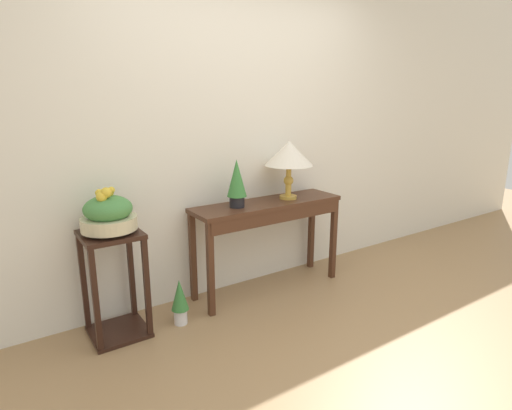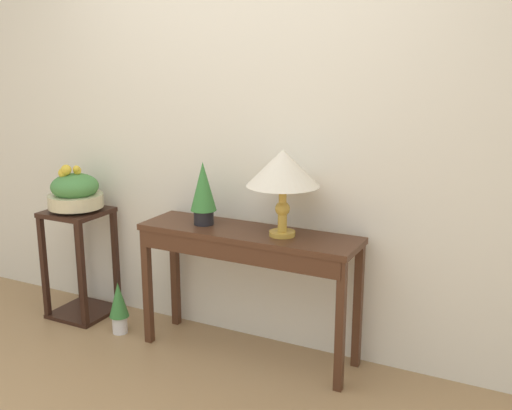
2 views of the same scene
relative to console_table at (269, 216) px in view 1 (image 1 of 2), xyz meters
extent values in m
cube|color=#9E7A51|center=(-0.15, -1.25, -0.65)|extent=(12.00, 12.00, 0.01)
cube|color=silver|center=(-0.15, 0.29, 0.75)|extent=(9.00, 0.10, 2.80)
cube|color=#472819|center=(0.00, 0.02, 0.10)|extent=(1.29, 0.36, 0.03)
cube|color=#472819|center=(0.00, -0.14, 0.03)|extent=(1.23, 0.03, 0.10)
cube|color=#472819|center=(-0.61, -0.12, -0.29)|extent=(0.05, 0.04, 0.73)
cube|color=#472819|center=(0.61, -0.12, -0.29)|extent=(0.04, 0.04, 0.73)
cube|color=#472819|center=(-0.61, 0.17, -0.29)|extent=(0.05, 0.04, 0.73)
cube|color=#472819|center=(0.61, 0.17, -0.29)|extent=(0.04, 0.04, 0.73)
cylinder|color=gold|center=(0.21, 0.02, 0.13)|extent=(0.14, 0.14, 0.02)
cylinder|color=gold|center=(0.21, 0.02, 0.20)|extent=(0.05, 0.05, 0.13)
sphere|color=gold|center=(0.21, 0.02, 0.27)|extent=(0.08, 0.08, 0.08)
cylinder|color=gold|center=(0.21, 0.02, 0.33)|extent=(0.04, 0.04, 0.13)
cone|color=beige|center=(0.21, 0.02, 0.49)|extent=(0.40, 0.40, 0.20)
cylinder|color=black|center=(-0.29, 0.02, 0.16)|extent=(0.12, 0.12, 0.09)
cone|color=#387A38|center=(-0.29, 0.02, 0.34)|extent=(0.15, 0.15, 0.29)
cube|color=black|center=(-1.27, 0.01, 0.07)|extent=(0.37, 0.37, 0.03)
cube|color=black|center=(-1.27, 0.01, -0.64)|extent=(0.37, 0.37, 0.03)
cube|color=black|center=(-1.43, -0.16, -0.28)|extent=(0.04, 0.04, 0.68)
cube|color=black|center=(-1.10, -0.16, -0.28)|extent=(0.03, 0.04, 0.68)
cube|color=black|center=(-1.43, 0.17, -0.28)|extent=(0.04, 0.04, 0.68)
cube|color=black|center=(-1.10, 0.17, -0.28)|extent=(0.03, 0.04, 0.68)
cylinder|color=beige|center=(-1.27, 0.01, 0.10)|extent=(0.16, 0.16, 0.02)
cylinder|color=beige|center=(-1.27, 0.01, 0.15)|extent=(0.36, 0.36, 0.09)
ellipsoid|color=#478442|center=(-1.27, 0.01, 0.25)|extent=(0.31, 0.31, 0.17)
cylinder|color=#478442|center=(-1.29, -0.01, 0.27)|extent=(0.05, 0.06, 0.15)
sphere|color=gold|center=(-1.31, -0.04, 0.34)|extent=(0.07, 0.07, 0.07)
cylinder|color=#478442|center=(-1.27, -0.02, 0.28)|extent=(0.02, 0.06, 0.17)
sphere|color=gold|center=(-1.28, -0.04, 0.36)|extent=(0.07, 0.07, 0.07)
cylinder|color=#478442|center=(-1.26, 0.01, 0.27)|extent=(0.03, 0.02, 0.16)
sphere|color=gold|center=(-1.24, 0.02, 0.35)|extent=(0.05, 0.05, 0.05)
cylinder|color=#478442|center=(-1.25, 0.01, 0.28)|extent=(0.04, 0.01, 0.17)
sphere|color=gold|center=(-1.24, 0.00, 0.37)|extent=(0.04, 0.04, 0.04)
cylinder|color=#478442|center=(-1.28, 0.04, 0.27)|extent=(0.04, 0.07, 0.15)
sphere|color=gold|center=(-1.30, 0.07, 0.34)|extent=(0.05, 0.05, 0.05)
cylinder|color=silver|center=(-0.86, -0.11, -0.59)|extent=(0.10, 0.10, 0.12)
cone|color=#387A38|center=(-0.86, -0.11, -0.42)|extent=(0.12, 0.12, 0.23)
camera|label=1|loc=(-1.93, -2.69, 0.94)|focal=29.59mm
camera|label=2|loc=(1.53, -2.89, 1.09)|focal=42.56mm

